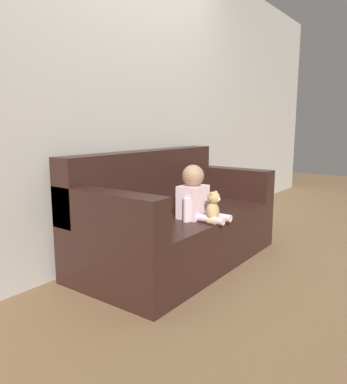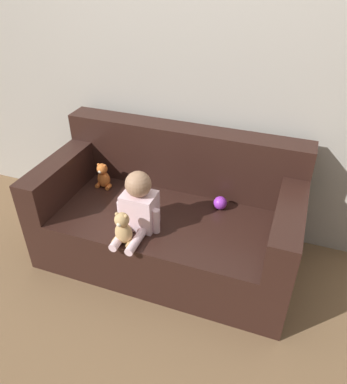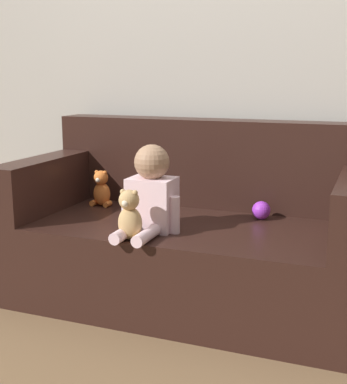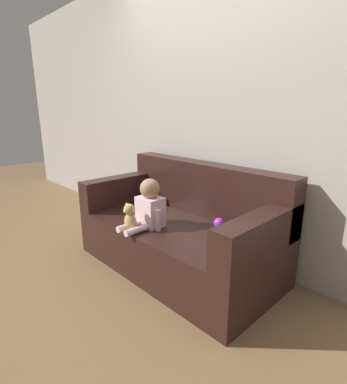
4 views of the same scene
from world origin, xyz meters
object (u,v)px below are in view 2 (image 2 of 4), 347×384
object	(u,v)px
couch	(170,217)
plush_toy_side	(103,176)
person_baby	(138,205)
toy_ball	(220,203)
teddy_bear_brown	(123,229)

from	to	relation	value
couch	plush_toy_side	bearing A→B (deg)	173.64
couch	person_baby	world-z (taller)	couch
couch	plush_toy_side	distance (m)	0.56
person_baby	toy_ball	xyz separation A→B (m)	(0.41, 0.35, -0.12)
toy_ball	plush_toy_side	bearing A→B (deg)	-177.76
plush_toy_side	person_baby	bearing A→B (deg)	-37.24
couch	teddy_bear_brown	distance (m)	0.48
person_baby	toy_ball	size ratio (longest dim) A/B	4.33
couch	toy_ball	world-z (taller)	couch
teddy_bear_brown	person_baby	bearing A→B (deg)	81.72
couch	person_baby	xyz separation A→B (m)	(-0.10, -0.26, 0.25)
couch	teddy_bear_brown	size ratio (longest dim) A/B	7.74
person_baby	plush_toy_side	size ratio (longest dim) A/B	2.01
teddy_bear_brown	plush_toy_side	size ratio (longest dim) A/B	1.14
person_baby	teddy_bear_brown	bearing A→B (deg)	-98.28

